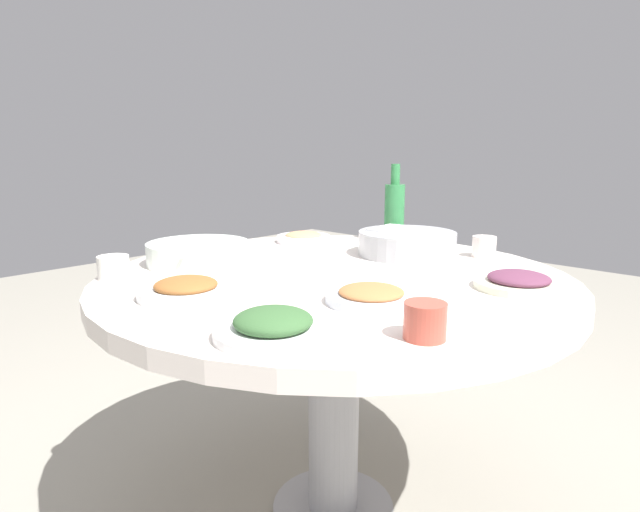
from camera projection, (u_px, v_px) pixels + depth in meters
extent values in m
cylinder|color=#99999E|center=(333.00, 508.00, 1.56)|extent=(0.36, 0.36, 0.03)
cylinder|color=#99999E|center=(334.00, 401.00, 1.49)|extent=(0.15, 0.15, 0.67)
cylinder|color=silver|center=(334.00, 281.00, 1.42)|extent=(1.27, 1.27, 0.04)
cylinder|color=#B2B5BA|center=(408.00, 243.00, 1.65)|extent=(0.31, 0.31, 0.08)
ellipsoid|color=white|center=(408.00, 242.00, 1.65)|extent=(0.25, 0.25, 0.08)
cube|color=white|center=(385.00, 228.00, 1.69)|extent=(0.15, 0.07, 0.01)
cylinder|color=white|center=(198.00, 253.00, 1.53)|extent=(0.30, 0.30, 0.06)
cylinder|color=#351414|center=(199.00, 255.00, 1.53)|extent=(0.26, 0.26, 0.04)
cylinder|color=silver|center=(198.00, 245.00, 1.53)|extent=(0.25, 0.22, 0.01)
cylinder|color=#E7E9C8|center=(518.00, 285.00, 1.26)|extent=(0.21, 0.21, 0.02)
ellipsoid|color=#65334B|center=(519.00, 278.00, 1.26)|extent=(0.15, 0.15, 0.03)
cylinder|color=white|center=(273.00, 332.00, 0.94)|extent=(0.22, 0.22, 0.02)
ellipsoid|color=#365E31|center=(273.00, 321.00, 0.93)|extent=(0.14, 0.14, 0.04)
cylinder|color=white|center=(304.00, 239.00, 1.88)|extent=(0.19, 0.19, 0.02)
ellipsoid|color=tan|center=(304.00, 235.00, 1.88)|extent=(0.13, 0.13, 0.03)
cylinder|color=white|center=(186.00, 292.00, 1.19)|extent=(0.22, 0.22, 0.02)
ellipsoid|color=#935729|center=(186.00, 285.00, 1.19)|extent=(0.14, 0.14, 0.03)
cylinder|color=silver|center=(371.00, 298.00, 1.15)|extent=(0.20, 0.20, 0.02)
ellipsoid|color=#B86D3D|center=(371.00, 292.00, 1.14)|extent=(0.14, 0.14, 0.03)
cylinder|color=#338045|center=(394.00, 213.00, 1.89)|extent=(0.07, 0.07, 0.21)
cylinder|color=#338045|center=(395.00, 174.00, 1.86)|extent=(0.03, 0.03, 0.07)
cylinder|color=white|center=(114.00, 267.00, 1.35)|extent=(0.08, 0.08, 0.06)
cylinder|color=silver|center=(484.00, 247.00, 1.62)|extent=(0.07, 0.07, 0.07)
cylinder|color=#BD4F3E|center=(425.00, 321.00, 0.92)|extent=(0.08, 0.08, 0.07)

